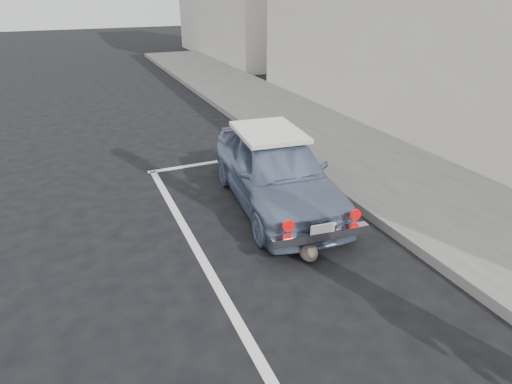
{
  "coord_description": "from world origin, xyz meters",
  "views": [
    {
      "loc": [
        -2.15,
        -1.43,
        3.31
      ],
      "look_at": [
        -0.03,
        3.42,
        0.75
      ],
      "focal_mm": 30.0,
      "sensor_mm": 36.0,
      "label": 1
    }
  ],
  "objects": [
    {
      "name": "cat",
      "position": [
        0.4,
        2.66,
        0.14
      ],
      "size": [
        0.34,
        0.54,
        0.3
      ],
      "rotation": [
        0.0,
        0.0,
        -0.26
      ],
      "color": "#695F50",
      "rests_on": "ground"
    },
    {
      "name": "pline_side",
      "position": [
        -0.9,
        3.0,
        0.0
      ],
      "size": [
        0.12,
        7.0,
        0.01
      ],
      "primitive_type": "cube",
      "color": "silver",
      "rests_on": "ground"
    },
    {
      "name": "sidewalk",
      "position": [
        3.2,
        2.0,
        0.07
      ],
      "size": [
        2.8,
        40.0,
        0.15
      ],
      "primitive_type": "cube",
      "color": "#60605C",
      "rests_on": "ground"
    },
    {
      "name": "pline_front",
      "position": [
        0.5,
        6.5,
        0.0
      ],
      "size": [
        3.0,
        0.12,
        0.01
      ],
      "primitive_type": "cube",
      "color": "silver",
      "rests_on": "ground"
    },
    {
      "name": "retro_coupe",
      "position": [
        0.71,
        4.32,
        0.61
      ],
      "size": [
        1.8,
        3.69,
        1.21
      ],
      "rotation": [
        0.0,
        0.0,
        -0.11
      ],
      "color": "slate",
      "rests_on": "ground"
    }
  ]
}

